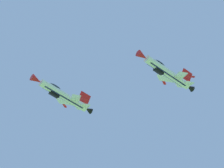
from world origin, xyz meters
TOP-DOWN VIEW (x-y plane):
  - fighter_jet_right_wing at (-22.15, 70.77)m, footprint 11.61×13.24m
  - fighter_jet_left_outer at (0.89, 70.37)m, footprint 11.49×13.24m

SIDE VIEW (x-z plane):
  - fighter_jet_right_wing at x=-22.15m, z-range 85.33..90.81m
  - fighter_jet_left_outer at x=0.89m, z-range 86.85..92.75m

